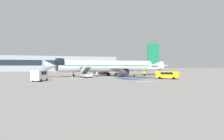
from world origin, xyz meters
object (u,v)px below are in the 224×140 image
Objects in this scene: airliner at (110,66)px; ground_crew_1 at (97,74)px; terminal_building at (52,64)px; ground_crew_3 at (145,73)px; fuel_tanker at (99,70)px; baggage_cart at (119,76)px; ground_crew_2 at (144,73)px; service_van_1 at (168,74)px; service_van_0 at (40,75)px; traffic_cone_0 at (72,77)px; boarding_stairs_forward at (86,74)px; ground_crew_0 at (134,74)px.

airliner is 25.64× the size of ground_crew_1.
ground_crew_3 is at bearing -77.54° from terminal_building.
fuel_tanker is 3.33× the size of baggage_cart.
baggage_cart is 9.82m from ground_crew_2.
service_van_1 is at bearing -87.81° from fuel_tanker.
terminal_building is at bearing 108.20° from service_van_0.
fuel_tanker is 34.84m from traffic_cone_0.
traffic_cone_0 is at bearing 166.27° from boarding_stairs_forward.
ground_crew_2 is 0.02× the size of terminal_building.
airliner is 25.78× the size of ground_crew_0.
ground_crew_2 is at bearing 48.32° from service_van_0.
boarding_stairs_forward is at bearing 0.12° from baggage_cart.
boarding_stairs_forward is 10.58m from baggage_cart.
boarding_stairs_forward is 0.06× the size of terminal_building.
service_van_0 is at bearing -111.54° from ground_crew_1.
boarding_stairs_forward is 4.15m from ground_crew_1.
airliner reaches higher than service_van_1.
baggage_cart is 6.84m from ground_crew_1.
traffic_cone_0 is at bearing 57.52° from ground_crew_2.
traffic_cone_0 is at bearing -42.06° from ground_crew_3.
ground_crew_0 is 0.94× the size of ground_crew_3.
fuel_tanker is 28.80m from ground_crew_2.
service_van_1 is 3.47× the size of ground_crew_1.
airliner is 26.02m from fuel_tanker.
baggage_cart is at bearing 21.40° from ground_crew_1.
boarding_stairs_forward reaches higher than traffic_cone_0.
airliner reaches higher than service_van_0.
traffic_cone_0 is 0.01× the size of terminal_building.
ground_crew_1 is (-12.15, 0.36, 0.01)m from ground_crew_0.
baggage_cart is at bearing 64.34° from ground_crew_2.
service_van_1 reaches higher than ground_crew_3.
ground_crew_2 is (2.77, 16.97, -0.10)m from service_van_1.
airliner is 21.25m from service_van_1.
ground_crew_1 is at bearing 118.34° from airliner.
ground_crew_2 is 1.06× the size of ground_crew_3.
ground_crew_1 is 7.61m from traffic_cone_0.
ground_crew_3 is (2.97, -1.30, 0.07)m from ground_crew_0.
airliner is 11.33m from ground_crew_3.
ground_crew_3 is (9.82, -5.16, -2.31)m from airliner.
service_van_1 is 3.27× the size of ground_crew_3.
ground_crew_2 is at bearing 5.03° from traffic_cone_0.
terminal_building reaches higher than service_van_0.
boarding_stairs_forward is 18.93m from ground_crew_3.
service_van_0 is at bearing -96.72° from terminal_building.
boarding_stairs_forward is 3.15× the size of ground_crew_3.
ground_crew_2 is (4.16, 1.36, 0.14)m from ground_crew_0.
airliner reaches higher than traffic_cone_0.
airliner is at bearing 24.42° from boarding_stairs_forward.
boarding_stairs_forward reaches higher than ground_crew_3.
ground_crew_2 is at bearing -76.44° from terminal_building.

